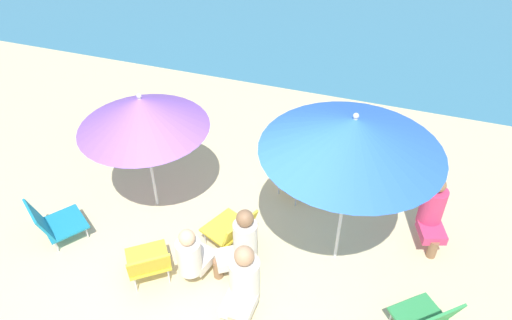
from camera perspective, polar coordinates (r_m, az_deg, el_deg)
ground_plane at (r=5.86m, az=-6.92°, el=-16.39°), size 40.00×40.00×0.00m
umbrella_purple at (r=6.15m, az=-13.25°, el=5.39°), size 1.65×1.65×1.80m
umbrella_blue at (r=5.09m, az=11.35°, el=2.93°), size 1.97×1.97×2.14m
beach_chair_a at (r=6.93m, az=4.26°, el=-1.26°), size 0.70×0.69×0.69m
beach_chair_b at (r=6.74m, az=-22.71°, el=-6.75°), size 0.77×0.78×0.64m
beach_chair_c at (r=5.64m, az=19.44°, el=-17.07°), size 0.73×0.73×0.63m
beach_chair_d at (r=5.89m, az=-12.51°, el=-11.62°), size 0.74×0.75×0.62m
beach_chair_e at (r=6.14m, az=-2.85°, el=-8.00°), size 0.71×0.70×0.59m
person_a at (r=5.76m, az=-7.47°, el=-11.01°), size 0.36×0.53×0.87m
person_b at (r=5.37m, az=-1.52°, el=-14.13°), size 0.34×0.57×0.98m
person_c at (r=6.49m, az=20.01°, el=-5.70°), size 0.41×0.54×0.98m
person_d at (r=5.72m, az=-1.79°, el=-9.70°), size 0.52×0.46×1.00m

